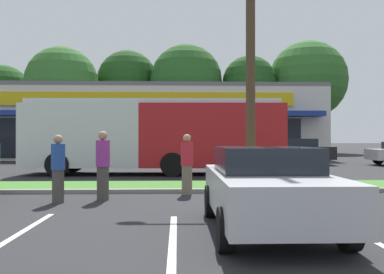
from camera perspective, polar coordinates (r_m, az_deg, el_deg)
The scene contains 19 objects.
grass_median at distance 13.66m, azimuth -0.56°, elevation -6.62°, with size 56.00×2.20×0.12m, color #427A2D.
curb_lip at distance 12.45m, azimuth -0.43°, elevation -7.26°, with size 56.00×0.24×0.12m, color gray.
parking_stripe_1 at distance 7.32m, azimuth -23.84°, elevation -12.81°, with size 0.12×4.80×0.01m, color silver.
parking_stripe_2 at distance 6.46m, azimuth -2.65°, elevation -14.54°, with size 0.12×4.80×0.01m, color silver.
parking_stripe_3 at distance 7.84m, azimuth 21.56°, elevation -11.94°, with size 0.12×4.80×0.01m, color silver.
storefront_building at distance 34.86m, azimuth -6.33°, elevation 1.85°, with size 27.08×11.70×5.56m.
tree_far_left at distance 50.14m, azimuth -24.10°, elevation 5.39°, with size 6.02×6.02×9.41m.
tree_left at distance 44.89m, azimuth -17.12°, elevation 6.93°, with size 7.30×7.30×10.74m.
tree_mid_left at distance 47.24m, azimuth -8.67°, elevation 7.49°, with size 6.56×6.56×11.13m.
tree_mid at distance 44.87m, azimuth -0.79°, elevation 7.57°, with size 7.57×7.57×11.38m.
tree_mid_right at distance 45.30m, azimuth 7.73°, elevation 7.22°, with size 5.69×5.69×10.23m.
tree_right at distance 47.63m, azimuth 15.34°, elevation 7.42°, with size 8.35×8.35×12.00m.
utility_pole at distance 14.46m, azimuth 7.35°, elevation 17.49°, with size 3.03×2.40×11.25m.
city_bus at distance 18.71m, azimuth -5.08°, elevation 0.38°, with size 11.28×2.94×3.25m.
car_3 at distance 25.93m, azimuth 13.48°, elevation -1.87°, with size 4.69×1.96×1.55m.
car_4 at distance 7.53m, azimuth 10.05°, elevation -6.64°, with size 1.98×4.30×1.45m.
pedestrian_by_pole at distance 11.02m, azimuth -17.58°, elevation -4.08°, with size 0.34×0.34×1.69m.
pedestrian_mid at distance 11.19m, azimuth -11.91°, elevation -3.76°, with size 0.36×0.36×1.79m.
pedestrian_far at distance 12.02m, azimuth -0.68°, elevation -3.68°, with size 0.35×0.35×1.71m.
Camera 1 is at (-0.33, 0.43, 1.62)m, focal length 39.63 mm.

